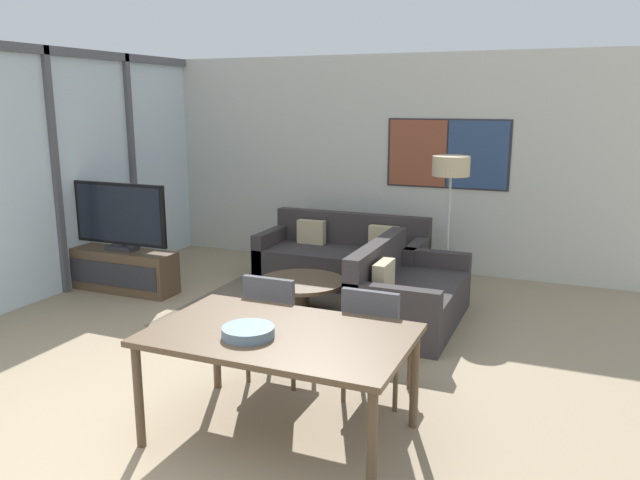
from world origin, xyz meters
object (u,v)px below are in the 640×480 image
coffee_table (301,288)px  fruit_bowl (248,331)px  television (120,217)px  dining_chair_left (277,321)px  sofa_main (344,260)px  dining_chair_centre (375,337)px  dining_table (280,342)px  tv_console (123,270)px  floor_lamp (451,175)px  sofa_side (404,297)px

coffee_table → fruit_bowl: size_ratio=2.77×
television → fruit_bowl: (3.03, -2.39, -0.11)m
television → dining_chair_left: television is taller
television → fruit_bowl: bearing=-38.3°
sofa_main → dining_chair_centre: size_ratio=2.28×
dining_table → fruit_bowl: bearing=-134.7°
tv_console → dining_chair_left: dining_chair_left is taller
tv_console → television: (-0.00, 0.00, 0.65)m
tv_console → coffee_table: bearing=2.9°
tv_console → floor_lamp: bearing=18.7°
television → floor_lamp: (3.58, 1.21, 0.52)m
sofa_main → fruit_bowl: (0.77, -3.77, 0.51)m
television → sofa_main: bearing=31.4°
tv_console → dining_chair_left: (2.77, -1.48, 0.25)m
dining_table → floor_lamp: 3.55m
sofa_main → television: bearing=-148.6°
dining_chair_left → floor_lamp: bearing=73.3°
dining_chair_left → dining_chair_centre: same height
television → sofa_side: television is taller
dining_table → floor_lamp: bearing=83.4°
dining_chair_left → fruit_bowl: 0.99m
sofa_side → coffee_table: bearing=94.9°
coffee_table → dining_chair_centre: bearing=-50.4°
fruit_bowl → floor_lamp: (0.55, 3.60, 0.64)m
dining_table → coffee_table: bearing=111.3°
sofa_side → floor_lamp: floor_lamp is taller
tv_console → fruit_bowl: size_ratio=3.97×
dining_table → dining_chair_left: size_ratio=1.90×
dining_chair_left → floor_lamp: 2.95m
sofa_main → coffee_table: size_ratio=2.17×
tv_console → television: 0.65m
coffee_table → dining_table: size_ratio=0.55×
dining_chair_centre → sofa_side: bearing=97.9°
dining_table → sofa_side: bearing=85.9°
fruit_bowl → floor_lamp: size_ratio=0.21×
dining_chair_left → floor_lamp: (0.81, 2.69, 0.91)m
floor_lamp → coffee_table: bearing=-140.2°
sofa_main → coffee_table: (0.00, -1.27, -0.01)m
tv_console → floor_lamp: 3.95m
television → dining_table: 3.90m
dining_chair_centre → fruit_bowl: bearing=-122.0°
tv_console → fruit_bowl: fruit_bowl is taller
sofa_main → fruit_bowl: size_ratio=6.02×
tv_console → coffee_table: size_ratio=1.43×
dining_table → dining_chair_centre: dining_chair_centre is taller
sofa_main → dining_chair_centre: dining_chair_centre is taller
tv_console → coffee_table: 2.27m
dining_table → dining_chair_centre: bearing=61.2°
coffee_table → dining_chair_left: dining_chair_left is taller
dining_chair_centre → tv_console: bearing=157.4°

